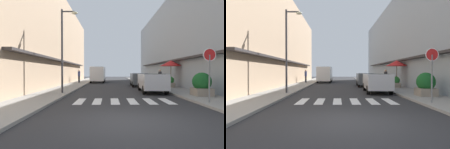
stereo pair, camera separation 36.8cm
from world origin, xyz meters
The scene contains 16 objects.
ground_plane centered at (0.00, 15.73, 0.00)m, with size 86.53×86.53×0.00m, color #2B2B2D.
sidewalk_left centered at (-4.90, 15.73, 0.06)m, with size 2.56×55.07×0.12m, color gray.
sidewalk_right centered at (4.90, 15.73, 0.06)m, with size 2.56×55.07×0.12m, color gray.
building_row_left centered at (-8.68, 16.70, 5.37)m, with size 5.50×37.40×10.74m.
building_row_right centered at (8.68, 16.70, 5.22)m, with size 5.50×37.40×10.45m.
crosswalk centered at (0.00, 4.31, 0.01)m, with size 5.20×2.20×0.01m.
parked_car_near centered at (2.57, 8.84, 0.92)m, with size 1.98×4.55×1.47m.
parked_car_mid centered at (2.57, 15.00, 0.92)m, with size 1.94×3.99×1.47m.
delivery_van centered at (-2.42, 22.99, 1.41)m, with size 2.12×5.45×2.37m.
round_street_sign centered at (4.08, 3.10, 2.14)m, with size 0.65×0.07×2.64m.
street_lamp centered at (-3.95, 7.54, 3.69)m, with size 1.19×0.28×5.92m.
cafe_umbrella centered at (5.40, 12.88, 2.46)m, with size 2.17×2.17×2.63m.
planter_corner centered at (5.05, 5.81, 0.83)m, with size 1.15×1.15×1.45m.
planter_midblock centered at (5.20, 12.42, 0.62)m, with size 0.76×0.76×1.05m.
pedestrian_walking_near centered at (4.20, 12.47, 1.05)m, with size 0.34×0.34×1.75m.
pedestrian_walking_far centered at (-5.03, 21.04, 1.09)m, with size 0.34×0.34×1.83m.
Camera 2 is at (-0.44, -6.08, 1.60)m, focal length 30.63 mm.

